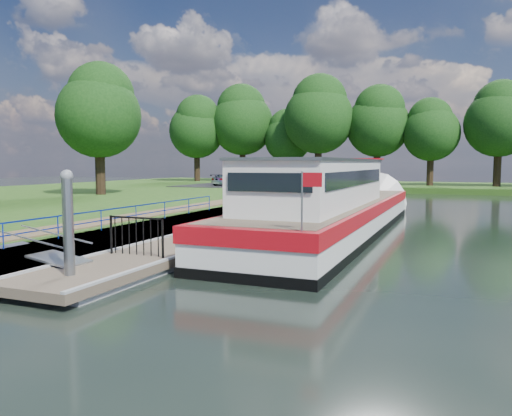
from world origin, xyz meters
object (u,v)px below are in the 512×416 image
at_px(barge, 336,208).
at_px(car_c, 227,180).
at_px(car_b, 264,180).
at_px(pontoon, 268,223).
at_px(car_a, 273,180).

relative_size(barge, car_c, 5.19).
bearing_deg(car_c, car_b, -152.82).
bearing_deg(pontoon, barge, -14.64).
xyz_separation_m(pontoon, barge, (3.60, -0.94, 0.90)).
height_order(car_b, car_c, car_b).
distance_m(pontoon, barge, 3.82).
relative_size(car_a, car_b, 0.94).
xyz_separation_m(barge, car_c, (-16.84, 23.90, 0.34)).
xyz_separation_m(barge, car_b, (-13.33, 25.13, 0.34)).
xyz_separation_m(pontoon, car_c, (-13.24, 22.96, 1.24)).
distance_m(barge, car_a, 26.54).
distance_m(car_a, car_c, 4.96).
distance_m(pontoon, car_b, 26.11).
xyz_separation_m(car_b, car_c, (-3.51, -1.23, -0.01)).
distance_m(car_a, car_b, 2.01).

